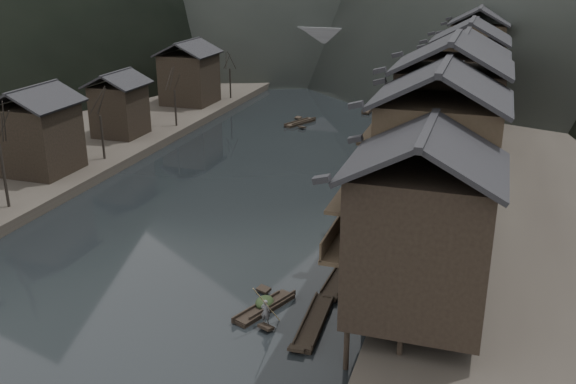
% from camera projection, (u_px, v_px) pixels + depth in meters
% --- Properties ---
extents(water, '(300.00, 300.00, 0.00)m').
position_uv_depth(water, '(190.00, 252.00, 47.35)').
color(water, black).
rests_on(water, ground).
extents(left_bank, '(40.00, 200.00, 1.20)m').
position_uv_depth(left_bank, '(94.00, 101.00, 92.95)').
color(left_bank, '#2D2823').
rests_on(left_bank, ground).
extents(stilt_houses, '(9.00, 67.60, 15.81)m').
position_uv_depth(stilt_houses, '(460.00, 96.00, 56.37)').
color(stilt_houses, black).
rests_on(stilt_houses, ground).
extents(left_houses, '(8.10, 53.20, 8.73)m').
position_uv_depth(left_houses, '(99.00, 102.00, 69.26)').
color(left_houses, black).
rests_on(left_houses, left_bank).
extents(bare_trees, '(3.99, 58.87, 7.98)m').
position_uv_depth(bare_trees, '(73.00, 115.00, 59.60)').
color(bare_trees, black).
rests_on(bare_trees, left_bank).
extents(moored_sampans, '(2.96, 73.65, 0.47)m').
position_uv_depth(moored_sampans, '(407.00, 160.00, 67.64)').
color(moored_sampans, black).
rests_on(moored_sampans, water).
extents(midriver_boats, '(9.14, 15.54, 0.44)m').
position_uv_depth(midriver_boats, '(335.00, 116.00, 86.35)').
color(midriver_boats, black).
rests_on(midriver_boats, water).
extents(stone_bridge, '(40.00, 6.00, 9.00)m').
position_uv_depth(stone_bridge, '(376.00, 51.00, 109.77)').
color(stone_bridge, '#4C4C4F').
rests_on(stone_bridge, ground).
extents(hero_sampan, '(2.69, 5.05, 0.44)m').
position_uv_depth(hero_sampan, '(265.00, 307.00, 39.47)').
color(hero_sampan, black).
rests_on(hero_sampan, water).
extents(cargo_heap, '(1.12, 1.47, 0.67)m').
position_uv_depth(cargo_heap, '(264.00, 297.00, 39.49)').
color(cargo_heap, black).
rests_on(cargo_heap, hero_sampan).
extents(boatman, '(0.56, 0.37, 1.54)m').
position_uv_depth(boatman, '(265.00, 308.00, 37.46)').
color(boatman, '#4F4F51').
rests_on(boatman, hero_sampan).
extents(bamboo_pole, '(1.09, 2.32, 3.53)m').
position_uv_depth(bamboo_pole, '(268.00, 270.00, 36.52)').
color(bamboo_pole, '#8C7A51').
rests_on(bamboo_pole, boatman).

